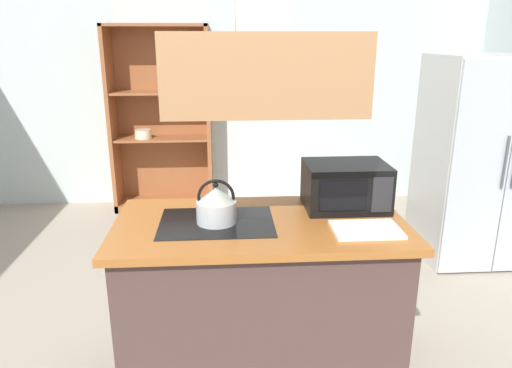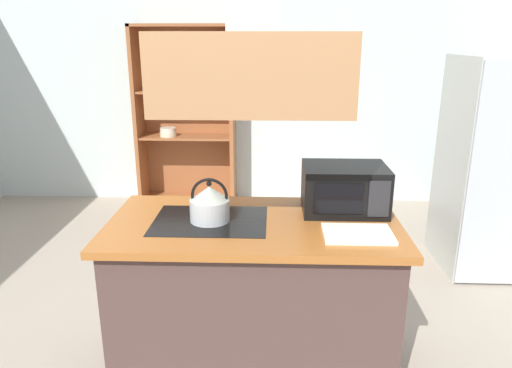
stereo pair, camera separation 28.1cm
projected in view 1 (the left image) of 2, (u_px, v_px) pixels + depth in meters
ground_plane at (223, 361)px, 2.80m from camera, size 7.80×7.80×0.00m
wall_back at (220, 83)px, 5.26m from camera, size 6.00×0.12×2.70m
kitchen_island at (260, 296)px, 2.64m from camera, size 1.55×0.82×0.90m
range_hood at (261, 48)px, 2.25m from camera, size 0.90×0.70×1.20m
refrigerator at (482, 160)px, 3.95m from camera, size 0.90×0.77×1.71m
dish_cabinet at (162, 130)px, 5.16m from camera, size 1.07×0.40×1.97m
kettle at (216, 205)px, 2.47m from camera, size 0.21×0.21×0.24m
cutting_board at (366, 229)px, 2.38m from camera, size 0.34×0.24×0.02m
microwave at (346, 186)px, 2.68m from camera, size 0.46×0.35×0.26m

